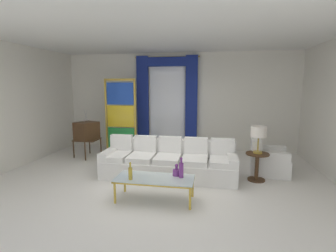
{
  "coord_description": "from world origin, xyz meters",
  "views": [
    {
      "loc": [
        1.11,
        -5.0,
        2.0
      ],
      "look_at": [
        0.05,
        0.9,
        1.05
      ],
      "focal_mm": 27.41,
      "sensor_mm": 36.0,
      "label": 1
    }
  ],
  "objects_px": {
    "stained_glass_divider": "(121,118)",
    "bottle_blue_decanter": "(130,173)",
    "table_lamp_brass": "(259,133)",
    "couch_white_long": "(169,162)",
    "bottle_crystal_tall": "(181,169)",
    "vintage_tv": "(87,131)",
    "bottle_amber_squat": "(176,172)",
    "armchair_white": "(267,161)",
    "round_side_table": "(257,164)",
    "coffee_table": "(155,180)",
    "peacock_figurine": "(131,149)"
  },
  "relations": [
    {
      "from": "bottle_blue_decanter",
      "to": "bottle_crystal_tall",
      "type": "height_order",
      "value": "bottle_crystal_tall"
    },
    {
      "from": "coffee_table",
      "to": "table_lamp_brass",
      "type": "distance_m",
      "value": 2.41
    },
    {
      "from": "coffee_table",
      "to": "vintage_tv",
      "type": "height_order",
      "value": "vintage_tv"
    },
    {
      "from": "coffee_table",
      "to": "stained_glass_divider",
      "type": "distance_m",
      "value": 3.53
    },
    {
      "from": "round_side_table",
      "to": "table_lamp_brass",
      "type": "relative_size",
      "value": 1.04
    },
    {
      "from": "coffee_table",
      "to": "stained_glass_divider",
      "type": "height_order",
      "value": "stained_glass_divider"
    },
    {
      "from": "bottle_amber_squat",
      "to": "round_side_table",
      "type": "bearing_deg",
      "value": 36.02
    },
    {
      "from": "stained_glass_divider",
      "to": "peacock_figurine",
      "type": "bearing_deg",
      "value": -40.48
    },
    {
      "from": "vintage_tv",
      "to": "round_side_table",
      "type": "relative_size",
      "value": 2.26
    },
    {
      "from": "coffee_table",
      "to": "round_side_table",
      "type": "height_order",
      "value": "round_side_table"
    },
    {
      "from": "vintage_tv",
      "to": "bottle_blue_decanter",
      "type": "bearing_deg",
      "value": -50.05
    },
    {
      "from": "bottle_crystal_tall",
      "to": "round_side_table",
      "type": "distance_m",
      "value": 1.91
    },
    {
      "from": "couch_white_long",
      "to": "stained_glass_divider",
      "type": "distance_m",
      "value": 2.59
    },
    {
      "from": "bottle_crystal_tall",
      "to": "table_lamp_brass",
      "type": "bearing_deg",
      "value": 39.8
    },
    {
      "from": "peacock_figurine",
      "to": "bottle_amber_squat",
      "type": "bearing_deg",
      "value": -56.02
    },
    {
      "from": "coffee_table",
      "to": "bottle_blue_decanter",
      "type": "bearing_deg",
      "value": -157.77
    },
    {
      "from": "bottle_amber_squat",
      "to": "bottle_blue_decanter",
      "type": "bearing_deg",
      "value": -155.7
    },
    {
      "from": "couch_white_long",
      "to": "bottle_crystal_tall",
      "type": "xyz_separation_m",
      "value": [
        0.42,
        -1.16,
        0.25
      ]
    },
    {
      "from": "couch_white_long",
      "to": "bottle_crystal_tall",
      "type": "bearing_deg",
      "value": -70.15
    },
    {
      "from": "bottle_amber_squat",
      "to": "vintage_tv",
      "type": "height_order",
      "value": "vintage_tv"
    },
    {
      "from": "bottle_blue_decanter",
      "to": "armchair_white",
      "type": "distance_m",
      "value": 3.28
    },
    {
      "from": "vintage_tv",
      "to": "bottle_amber_squat",
      "type": "bearing_deg",
      "value": -37.47
    },
    {
      "from": "bottle_blue_decanter",
      "to": "bottle_amber_squat",
      "type": "xyz_separation_m",
      "value": [
        0.74,
        0.34,
        -0.05
      ]
    },
    {
      "from": "couch_white_long",
      "to": "bottle_amber_squat",
      "type": "relative_size",
      "value": 13.64
    },
    {
      "from": "coffee_table",
      "to": "bottle_amber_squat",
      "type": "xyz_separation_m",
      "value": [
        0.36,
        0.18,
        0.11
      ]
    },
    {
      "from": "bottle_amber_squat",
      "to": "couch_white_long",
      "type": "bearing_deg",
      "value": 106.73
    },
    {
      "from": "bottle_blue_decanter",
      "to": "couch_white_long",
      "type": "bearing_deg",
      "value": 73.43
    },
    {
      "from": "armchair_white",
      "to": "bottle_amber_squat",
      "type": "bearing_deg",
      "value": -138.19
    },
    {
      "from": "vintage_tv",
      "to": "table_lamp_brass",
      "type": "height_order",
      "value": "vintage_tv"
    },
    {
      "from": "couch_white_long",
      "to": "coffee_table",
      "type": "height_order",
      "value": "couch_white_long"
    },
    {
      "from": "couch_white_long",
      "to": "vintage_tv",
      "type": "xyz_separation_m",
      "value": [
        -2.54,
        1.12,
        0.42
      ]
    },
    {
      "from": "coffee_table",
      "to": "armchair_white",
      "type": "bearing_deg",
      "value": 39.7
    },
    {
      "from": "armchair_white",
      "to": "stained_glass_divider",
      "type": "relative_size",
      "value": 0.41
    },
    {
      "from": "bottle_amber_squat",
      "to": "armchair_white",
      "type": "distance_m",
      "value": 2.49
    },
    {
      "from": "coffee_table",
      "to": "round_side_table",
      "type": "bearing_deg",
      "value": 34.39
    },
    {
      "from": "bottle_crystal_tall",
      "to": "bottle_amber_squat",
      "type": "height_order",
      "value": "bottle_crystal_tall"
    },
    {
      "from": "couch_white_long",
      "to": "armchair_white",
      "type": "xyz_separation_m",
      "value": [
        2.18,
        0.58,
        -0.02
      ]
    },
    {
      "from": "bottle_blue_decanter",
      "to": "round_side_table",
      "type": "relative_size",
      "value": 0.51
    },
    {
      "from": "stained_glass_divider",
      "to": "bottle_blue_decanter",
      "type": "bearing_deg",
      "value": -66.96
    },
    {
      "from": "bottle_blue_decanter",
      "to": "vintage_tv",
      "type": "relative_size",
      "value": 0.23
    },
    {
      "from": "couch_white_long",
      "to": "stained_glass_divider",
      "type": "height_order",
      "value": "stained_glass_divider"
    },
    {
      "from": "coffee_table",
      "to": "armchair_white",
      "type": "xyz_separation_m",
      "value": [
        2.21,
        1.83,
        -0.09
      ]
    },
    {
      "from": "coffee_table",
      "to": "bottle_amber_squat",
      "type": "relative_size",
      "value": 6.38
    },
    {
      "from": "armchair_white",
      "to": "round_side_table",
      "type": "relative_size",
      "value": 1.5
    },
    {
      "from": "bottle_crystal_tall",
      "to": "table_lamp_brass",
      "type": "xyz_separation_m",
      "value": [
        1.46,
        1.21,
        0.47
      ]
    },
    {
      "from": "bottle_amber_squat",
      "to": "stained_glass_divider",
      "type": "height_order",
      "value": "stained_glass_divider"
    },
    {
      "from": "couch_white_long",
      "to": "peacock_figurine",
      "type": "relative_size",
      "value": 4.87
    },
    {
      "from": "stained_glass_divider",
      "to": "table_lamp_brass",
      "type": "distance_m",
      "value": 4.02
    },
    {
      "from": "stained_glass_divider",
      "to": "round_side_table",
      "type": "distance_m",
      "value": 4.08
    },
    {
      "from": "couch_white_long",
      "to": "stained_glass_divider",
      "type": "xyz_separation_m",
      "value": [
        -1.76,
        1.75,
        0.75
      ]
    }
  ]
}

